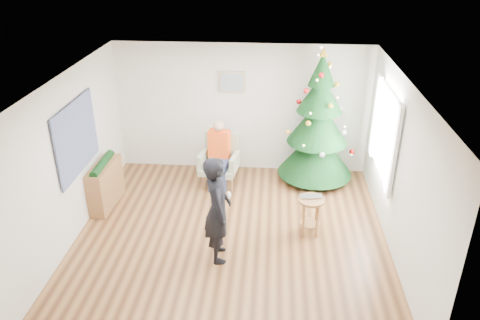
# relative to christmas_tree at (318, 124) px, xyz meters

# --- Properties ---
(floor) EXTENTS (5.00, 5.00, 0.00)m
(floor) POSITION_rel_christmas_tree_xyz_m (-1.47, -2.11, -1.18)
(floor) COLOR brown
(floor) RESTS_ON ground
(ceiling) EXTENTS (5.00, 5.00, 0.00)m
(ceiling) POSITION_rel_christmas_tree_xyz_m (-1.47, -2.11, 1.42)
(ceiling) COLOR white
(ceiling) RESTS_ON wall_back
(wall_back) EXTENTS (5.00, 0.00, 5.00)m
(wall_back) POSITION_rel_christmas_tree_xyz_m (-1.47, 0.39, 0.12)
(wall_back) COLOR silver
(wall_back) RESTS_ON floor
(wall_front) EXTENTS (5.00, 0.00, 5.00)m
(wall_front) POSITION_rel_christmas_tree_xyz_m (-1.47, -4.61, 0.12)
(wall_front) COLOR silver
(wall_front) RESTS_ON floor
(wall_left) EXTENTS (0.00, 5.00, 5.00)m
(wall_left) POSITION_rel_christmas_tree_xyz_m (-3.97, -2.11, 0.12)
(wall_left) COLOR silver
(wall_left) RESTS_ON floor
(wall_right) EXTENTS (0.00, 5.00, 5.00)m
(wall_right) POSITION_rel_christmas_tree_xyz_m (1.03, -2.11, 0.12)
(wall_right) COLOR silver
(wall_right) RESTS_ON floor
(window_panel) EXTENTS (0.04, 1.30, 1.40)m
(window_panel) POSITION_rel_christmas_tree_xyz_m (1.00, -1.11, 0.32)
(window_panel) COLOR white
(window_panel) RESTS_ON wall_right
(curtains) EXTENTS (0.05, 1.75, 1.50)m
(curtains) POSITION_rel_christmas_tree_xyz_m (0.97, -1.11, 0.32)
(curtains) COLOR white
(curtains) RESTS_ON wall_right
(christmas_tree) EXTENTS (1.45, 1.45, 2.63)m
(christmas_tree) POSITION_rel_christmas_tree_xyz_m (0.00, 0.00, 0.00)
(christmas_tree) COLOR #3F2816
(christmas_tree) RESTS_ON floor
(stool) EXTENTS (0.43, 0.43, 0.65)m
(stool) POSITION_rel_christmas_tree_xyz_m (-0.20, -1.91, -0.85)
(stool) COLOR brown
(stool) RESTS_ON floor
(laptop) EXTENTS (0.38, 0.26, 0.03)m
(laptop) POSITION_rel_christmas_tree_xyz_m (-0.20, -1.91, -0.52)
(laptop) COLOR silver
(laptop) RESTS_ON stool
(armchair) EXTENTS (0.80, 0.75, 0.98)m
(armchair) POSITION_rel_christmas_tree_xyz_m (-1.86, -0.31, -0.82)
(armchair) COLOR #939F80
(armchair) RESTS_ON floor
(seated_person) EXTENTS (0.44, 0.61, 1.29)m
(seated_person) POSITION_rel_christmas_tree_xyz_m (-1.87, -0.36, -0.53)
(seated_person) COLOR navy
(seated_person) RESTS_ON armchair
(standing_man) EXTENTS (0.51, 0.68, 1.67)m
(standing_man) POSITION_rel_christmas_tree_xyz_m (-1.62, -2.63, -0.35)
(standing_man) COLOR black
(standing_man) RESTS_ON floor
(game_controller) EXTENTS (0.06, 0.13, 0.04)m
(game_controller) POSITION_rel_christmas_tree_xyz_m (-1.44, -2.66, -0.07)
(game_controller) COLOR white
(game_controller) RESTS_ON standing_man
(console) EXTENTS (0.36, 1.02, 0.80)m
(console) POSITION_rel_christmas_tree_xyz_m (-3.80, -1.28, -0.78)
(console) COLOR brown
(console) RESTS_ON floor
(garland) EXTENTS (0.14, 0.90, 0.14)m
(garland) POSITION_rel_christmas_tree_xyz_m (-3.80, -1.28, -0.36)
(garland) COLOR black
(garland) RESTS_ON console
(tapestry) EXTENTS (0.03, 1.50, 1.15)m
(tapestry) POSITION_rel_christmas_tree_xyz_m (-3.93, -1.81, 0.37)
(tapestry) COLOR black
(tapestry) RESTS_ON wall_left
(framed_picture) EXTENTS (0.52, 0.05, 0.42)m
(framed_picture) POSITION_rel_christmas_tree_xyz_m (-1.67, 0.35, 0.67)
(framed_picture) COLOR tan
(framed_picture) RESTS_ON wall_back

